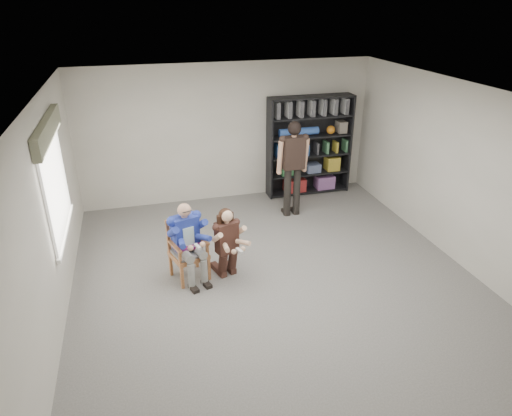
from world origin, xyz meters
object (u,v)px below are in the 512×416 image
object	(u,v)px
seated_man	(188,242)
kneeling_woman	(228,244)
standing_man	(293,170)
bookshelf	(309,146)
armchair	(188,250)

from	to	relation	value
seated_man	kneeling_woman	world-z (taller)	seated_man
seated_man	standing_man	bearing A→B (deg)	19.70
standing_man	bookshelf	bearing A→B (deg)	52.28
armchair	seated_man	xyz separation A→B (m)	(0.00, 0.00, 0.14)
kneeling_woman	standing_man	size ratio (longest dim) A/B	0.61
armchair	kneeling_woman	bearing A→B (deg)	-29.09
armchair	kneeling_woman	distance (m)	0.60
kneeling_woman	bookshelf	xyz separation A→B (m)	(2.37, 2.80, 0.48)
armchair	bookshelf	world-z (taller)	bookshelf
armchair	kneeling_woman	world-z (taller)	kneeling_woman
seated_man	kneeling_woman	distance (m)	0.59
seated_man	bookshelf	xyz separation A→B (m)	(2.95, 2.68, 0.43)
armchair	bookshelf	xyz separation A→B (m)	(2.95, 2.68, 0.57)
kneeling_woman	standing_man	world-z (taller)	standing_man
bookshelf	standing_man	xyz separation A→B (m)	(-0.71, -0.98, -0.12)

